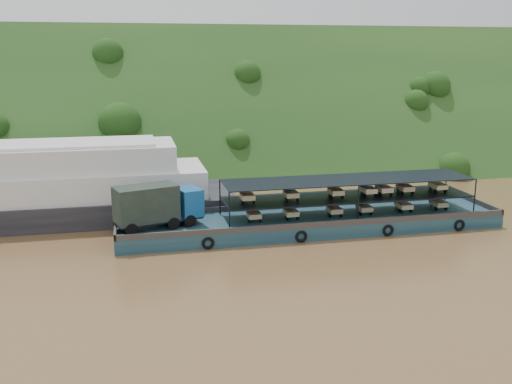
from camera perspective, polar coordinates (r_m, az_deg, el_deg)
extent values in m
plane|color=brown|center=(51.42, 2.92, -4.12)|extent=(160.00, 160.00, 0.00)
cube|color=#163513|center=(85.64, -3.54, 3.09)|extent=(140.00, 39.60, 39.60)
cube|color=#123041|center=(52.60, 5.50, -3.08)|extent=(35.00, 7.00, 1.20)
cube|color=#592D19|center=(55.48, 4.43, -1.25)|extent=(35.00, 0.20, 0.50)
cube|color=#592D19|center=(49.28, 6.74, -3.24)|extent=(35.00, 0.20, 0.50)
cube|color=#592D19|center=(59.98, 21.53, -1.05)|extent=(0.20, 7.00, 0.50)
cube|color=#592D19|center=(49.92, -13.87, -3.33)|extent=(0.20, 7.00, 0.50)
torus|color=black|center=(47.15, -4.82, -5.12)|extent=(1.06, 0.26, 1.06)
torus|color=black|center=(48.80, 4.55, -4.46)|extent=(1.06, 0.26, 1.06)
torus|color=black|center=(51.65, 13.08, -3.75)|extent=(1.06, 0.26, 1.06)
torus|color=black|center=(54.98, 19.68, -3.15)|extent=(1.06, 0.26, 1.06)
cylinder|color=black|center=(47.70, -12.37, -3.68)|extent=(1.14, 0.66, 1.07)
cylinder|color=black|center=(49.78, -13.13, -2.99)|extent=(1.14, 0.66, 1.07)
cylinder|color=black|center=(48.80, -8.27, -3.10)|extent=(1.14, 0.66, 1.07)
cylinder|color=black|center=(50.84, -9.18, -2.45)|extent=(1.14, 0.66, 1.07)
cylinder|color=black|center=(49.33, -6.64, -2.87)|extent=(1.14, 0.66, 1.07)
cylinder|color=black|center=(51.34, -7.61, -2.23)|extent=(1.14, 0.66, 1.07)
cube|color=black|center=(49.50, -9.67, -2.72)|extent=(7.67, 4.33, 0.21)
cube|color=#14518E|center=(50.11, -6.72, -0.95)|extent=(2.48, 2.99, 2.36)
cube|color=black|center=(50.35, -5.78, -0.35)|extent=(0.67, 2.08, 0.97)
cube|color=black|center=(48.76, -10.93, -1.13)|extent=(5.67, 3.93, 3.01)
cube|color=black|center=(53.17, 9.14, -0.48)|extent=(23.00, 5.00, 0.12)
cube|color=black|center=(52.80, 9.21, 1.25)|extent=(23.00, 5.00, 0.08)
cylinder|color=black|center=(47.76, -2.68, -1.95)|extent=(0.12, 0.12, 3.30)
cylinder|color=black|center=(52.52, -3.63, -0.52)|extent=(0.12, 0.12, 3.30)
cylinder|color=black|center=(50.93, 10.17, -1.16)|extent=(0.12, 0.12, 3.30)
cylinder|color=black|center=(55.43, 8.19, 0.13)|extent=(0.12, 0.12, 3.30)
cylinder|color=black|center=(56.32, 21.03, -0.44)|extent=(0.12, 0.12, 3.30)
cylinder|color=black|center=(60.42, 18.45, 0.68)|extent=(0.12, 0.12, 3.30)
cylinder|color=black|center=(51.96, -0.57, -2.24)|extent=(0.12, 0.52, 0.52)
cylinder|color=black|center=(50.17, -0.70, -2.82)|extent=(0.14, 0.52, 0.52)
cylinder|color=black|center=(50.37, 0.42, -2.75)|extent=(0.14, 0.52, 0.52)
cube|color=beige|center=(50.50, -0.23, -2.31)|extent=(1.15, 1.50, 0.44)
cube|color=red|center=(51.53, -0.50, -1.77)|extent=(0.55, 0.80, 0.80)
cube|color=red|center=(51.21, -0.45, -1.29)|extent=(0.50, 0.10, 0.10)
cylinder|color=black|center=(52.75, 3.09, -2.01)|extent=(0.12, 0.52, 0.52)
cylinder|color=black|center=(50.96, 3.09, -2.58)|extent=(0.14, 0.52, 0.52)
cylinder|color=black|center=(51.23, 4.17, -2.50)|extent=(0.14, 0.52, 0.52)
cube|color=beige|center=(51.32, 3.53, -2.07)|extent=(1.15, 1.50, 0.44)
cube|color=red|center=(52.34, 3.18, -1.55)|extent=(0.55, 0.80, 0.80)
cube|color=red|center=(52.02, 3.25, -1.07)|extent=(0.50, 0.10, 0.10)
cylinder|color=black|center=(53.98, 7.30, -1.74)|extent=(0.12, 0.52, 0.52)
cylinder|color=black|center=(52.19, 7.45, -2.28)|extent=(0.14, 0.52, 0.52)
cylinder|color=black|center=(52.53, 8.47, -2.21)|extent=(0.14, 0.52, 0.52)
cube|color=beige|center=(52.58, 7.84, -1.79)|extent=(1.15, 1.50, 0.44)
cube|color=#AE1D0B|center=(53.57, 7.42, -1.28)|extent=(0.55, 0.80, 0.80)
cube|color=#AE1D0B|center=(53.27, 7.51, -0.82)|extent=(0.50, 0.10, 0.10)
cylinder|color=black|center=(55.03, 10.18, -1.54)|extent=(0.12, 0.52, 0.52)
cylinder|color=black|center=(53.25, 10.43, -2.07)|extent=(0.14, 0.52, 0.52)
cylinder|color=black|center=(53.64, 11.41, -2.00)|extent=(0.14, 0.52, 0.52)
cube|color=tan|center=(53.66, 10.79, -1.59)|extent=(1.15, 1.50, 0.44)
cube|color=red|center=(54.63, 10.33, -1.10)|extent=(0.55, 0.80, 0.80)
cube|color=red|center=(54.33, 10.43, -0.64)|extent=(0.50, 0.10, 0.10)
cylinder|color=black|center=(56.68, 13.93, -1.29)|extent=(0.12, 0.52, 0.52)
cylinder|color=black|center=(54.91, 14.29, -1.79)|extent=(0.14, 0.52, 0.52)
cylinder|color=black|center=(55.36, 15.21, -1.72)|extent=(0.14, 0.52, 0.52)
cube|color=beige|center=(55.35, 14.61, -1.32)|extent=(1.15, 1.50, 0.44)
cube|color=red|center=(56.29, 14.09, -0.85)|extent=(0.55, 0.80, 0.80)
cube|color=red|center=(56.00, 14.21, -0.41)|extent=(0.50, 0.10, 0.10)
cylinder|color=black|center=(58.37, 17.13, -1.07)|extent=(0.12, 0.52, 0.52)
cylinder|color=black|center=(56.63, 17.58, -1.55)|extent=(0.14, 0.52, 0.52)
cylinder|color=black|center=(57.13, 18.45, -1.48)|extent=(0.14, 0.52, 0.52)
cube|color=#C2B689|center=(57.08, 17.87, -1.10)|extent=(1.15, 1.50, 0.44)
cube|color=red|center=(58.00, 17.31, -0.64)|extent=(0.55, 0.80, 0.80)
cube|color=red|center=(57.71, 17.44, -0.21)|extent=(0.50, 0.10, 0.10)
cylinder|color=black|center=(51.39, -1.21, -0.43)|extent=(0.12, 0.52, 0.52)
cylinder|color=black|center=(49.59, -1.36, -0.96)|extent=(0.14, 0.52, 0.52)
cylinder|color=black|center=(49.79, -0.23, -0.89)|extent=(0.14, 0.52, 0.52)
cube|color=#C4BB8B|center=(49.93, -0.88, -0.45)|extent=(1.15, 1.50, 0.44)
cube|color=red|center=(50.98, -1.15, 0.06)|extent=(0.55, 0.80, 0.80)
cube|color=red|center=(50.68, -1.10, 0.55)|extent=(0.50, 0.10, 0.10)
cylinder|color=black|center=(52.31, 3.08, -0.20)|extent=(0.12, 0.52, 0.52)
cylinder|color=black|center=(50.50, 3.09, -0.70)|extent=(0.14, 0.52, 0.52)
cylinder|color=black|center=(50.77, 4.17, -0.64)|extent=(0.14, 0.52, 0.52)
cube|color=tan|center=(50.87, 3.53, -0.21)|extent=(1.15, 1.50, 0.44)
cube|color=#1A30A1|center=(51.91, 3.18, 0.28)|extent=(0.55, 0.80, 0.80)
cube|color=#1A30A1|center=(51.60, 3.25, 0.77)|extent=(0.50, 0.10, 0.10)
cylinder|color=black|center=(53.58, 7.44, 0.04)|extent=(0.12, 0.52, 0.52)
cylinder|color=black|center=(51.77, 7.60, -0.44)|extent=(0.14, 0.52, 0.52)
cylinder|color=black|center=(52.12, 8.63, -0.38)|extent=(0.14, 0.52, 0.52)
cube|color=#C4B98A|center=(52.18, 7.99, 0.04)|extent=(1.15, 1.50, 0.44)
cube|color=red|center=(53.19, 7.57, 0.51)|extent=(0.55, 0.80, 0.80)
cube|color=red|center=(52.90, 7.66, 0.99)|extent=(0.50, 0.10, 0.10)
cylinder|color=black|center=(54.74, 10.58, 0.21)|extent=(0.12, 0.52, 0.52)
cylinder|color=black|center=(52.94, 10.84, -0.26)|extent=(0.14, 0.52, 0.52)
cylinder|color=black|center=(53.34, 11.83, -0.20)|extent=(0.14, 0.52, 0.52)
cube|color=beige|center=(53.37, 11.20, 0.22)|extent=(1.15, 1.50, 0.44)
cube|color=#193C98|center=(54.36, 10.73, 0.68)|extent=(0.55, 0.80, 0.80)
cube|color=#193C98|center=(54.07, 10.83, 1.15)|extent=(0.50, 0.10, 0.10)
cylinder|color=black|center=(56.29, 14.06, 0.40)|extent=(0.12, 0.52, 0.52)
cylinder|color=black|center=(54.51, 14.42, -0.05)|extent=(0.14, 0.52, 0.52)
cylinder|color=black|center=(54.96, 15.35, 0.01)|extent=(0.14, 0.52, 0.52)
cube|color=#C3AB8A|center=(54.96, 14.75, 0.41)|extent=(1.15, 1.50, 0.44)
cube|color=#B20B0E|center=(55.91, 14.22, 0.85)|extent=(0.55, 0.80, 0.80)
cube|color=#B20B0E|center=(55.63, 14.35, 1.31)|extent=(0.50, 0.10, 0.10)
cylinder|color=black|center=(57.87, 17.07, 0.57)|extent=(0.12, 0.52, 0.52)
cylinder|color=black|center=(56.11, 17.52, 0.13)|extent=(0.14, 0.52, 0.52)
cylinder|color=black|center=(56.62, 18.40, 0.19)|extent=(0.14, 0.52, 0.52)
cube|color=beige|center=(56.58, 17.81, 0.58)|extent=(1.15, 1.50, 0.44)
cube|color=beige|center=(57.51, 17.25, 1.01)|extent=(0.55, 0.80, 0.80)
cube|color=beige|center=(57.24, 17.38, 1.45)|extent=(0.50, 0.10, 0.10)
cylinder|color=black|center=(55.37, 12.07, 0.30)|extent=(0.12, 0.52, 0.52)
cylinder|color=black|center=(53.58, 12.38, -0.17)|extent=(0.14, 0.52, 0.52)
cylinder|color=black|center=(54.00, 13.34, -0.11)|extent=(0.14, 0.52, 0.52)
cube|color=beige|center=(54.02, 12.72, 0.30)|extent=(1.15, 1.50, 0.44)
cube|color=#193C98|center=(54.99, 12.23, 0.75)|extent=(0.55, 0.80, 0.80)
cube|color=#193C98|center=(54.70, 12.34, 1.22)|extent=(0.50, 0.10, 0.10)
cube|color=black|center=(58.68, -20.87, -1.63)|extent=(37.35, 9.38, 2.24)
cube|color=silver|center=(58.13, -21.08, 0.68)|extent=(31.75, 8.44, 2.61)
cube|color=silver|center=(57.65, -21.29, 3.12)|extent=(26.14, 7.50, 2.43)
cube|color=silver|center=(57.44, -21.41, 4.44)|extent=(22.41, 6.56, 0.28)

